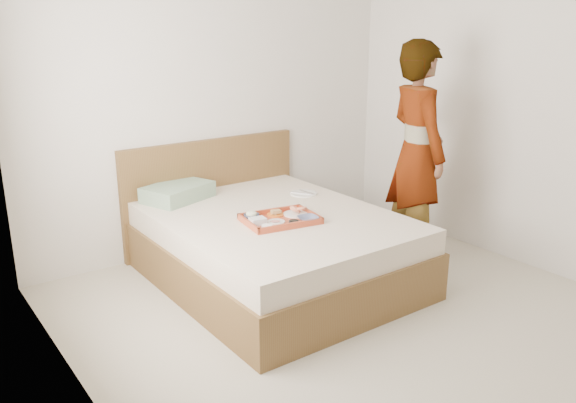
{
  "coord_description": "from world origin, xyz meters",
  "views": [
    {
      "loc": [
        -2.46,
        -2.41,
        1.9
      ],
      "look_at": [
        -0.06,
        0.9,
        0.65
      ],
      "focal_mm": 36.41,
      "sensor_mm": 36.0,
      "label": 1
    }
  ],
  "objects_px": {
    "bed": "(275,248)",
    "dinner_plate": "(304,193)",
    "tray": "(280,219)",
    "person": "(417,153)"
  },
  "relations": [
    {
      "from": "bed",
      "to": "dinner_plate",
      "type": "height_order",
      "value": "dinner_plate"
    },
    {
      "from": "dinner_plate",
      "to": "bed",
      "type": "bearing_deg",
      "value": -148.65
    },
    {
      "from": "bed",
      "to": "dinner_plate",
      "type": "distance_m",
      "value": 0.66
    },
    {
      "from": "bed",
      "to": "dinner_plate",
      "type": "relative_size",
      "value": 8.82
    },
    {
      "from": "bed",
      "to": "tray",
      "type": "bearing_deg",
      "value": -111.11
    },
    {
      "from": "bed",
      "to": "tray",
      "type": "distance_m",
      "value": 0.33
    },
    {
      "from": "dinner_plate",
      "to": "tray",
      "type": "bearing_deg",
      "value": -140.82
    },
    {
      "from": "tray",
      "to": "person",
      "type": "bearing_deg",
      "value": 3.78
    },
    {
      "from": "person",
      "to": "bed",
      "type": "bearing_deg",
      "value": 95.09
    },
    {
      "from": "dinner_plate",
      "to": "person",
      "type": "bearing_deg",
      "value": -39.65
    }
  ]
}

